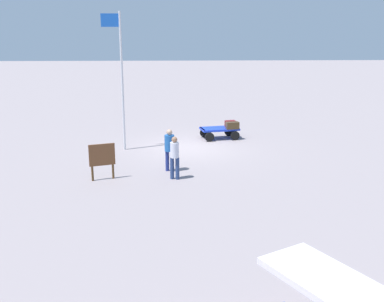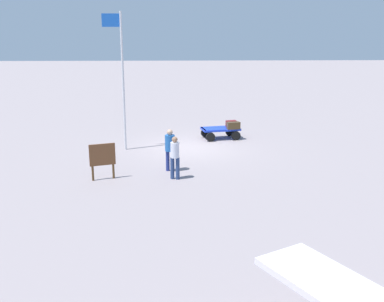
% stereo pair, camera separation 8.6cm
% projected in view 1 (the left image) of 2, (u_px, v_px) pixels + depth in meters
% --- Properties ---
extents(ground_plane, '(120.00, 120.00, 0.00)m').
position_uv_depth(ground_plane, '(190.00, 147.00, 20.71)').
color(ground_plane, gray).
extents(luggage_cart, '(1.98, 1.39, 0.55)m').
position_uv_depth(luggage_cart, '(219.00, 131.00, 22.29)').
color(luggage_cart, blue).
rests_on(luggage_cart, ground).
extents(suitcase_navy, '(0.67, 0.42, 0.34)m').
position_uv_depth(suitcase_navy, '(232.00, 125.00, 21.97)').
color(suitcase_navy, '#47351D').
rests_on(suitcase_navy, luggage_cart).
extents(suitcase_olive, '(0.56, 0.45, 0.32)m').
position_uv_depth(suitcase_olive, '(230.00, 124.00, 22.42)').
color(suitcase_olive, maroon).
rests_on(suitcase_olive, luggage_cart).
extents(worker_lead, '(0.38, 0.38, 1.57)m').
position_uv_depth(worker_lead, '(175.00, 155.00, 16.13)').
color(worker_lead, navy).
rests_on(worker_lead, ground).
extents(worker_trailing, '(0.48, 0.48, 1.62)m').
position_uv_depth(worker_trailing, '(170.00, 147.00, 17.03)').
color(worker_trailing, navy).
rests_on(worker_trailing, ground).
extents(flagpole, '(0.84, 0.12, 5.96)m').
position_uv_depth(flagpole, '(120.00, 73.00, 19.48)').
color(flagpole, silver).
rests_on(flagpole, ground).
extents(signboard, '(0.89, 0.34, 1.31)m').
position_uv_depth(signboard, '(102.00, 157.00, 16.08)').
color(signboard, '#4C3319').
rests_on(signboard, ground).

